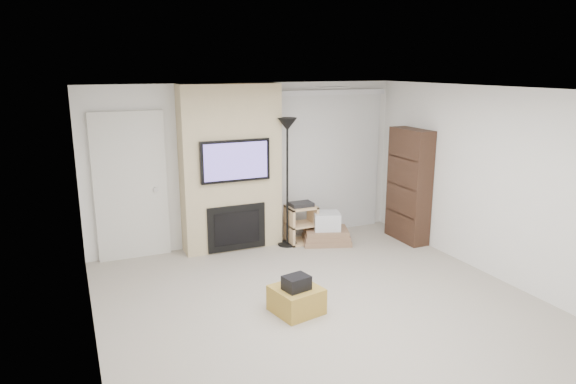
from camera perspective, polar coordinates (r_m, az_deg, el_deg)
name	(u,v)px	position (r m, az deg, el deg)	size (l,w,h in m)	color
floor	(330,312)	(6.06, 4.66, -13.17)	(5.00, 5.50, 0.00)	#AEA495
ceiling	(334,91)	(5.41, 5.18, 11.17)	(5.00, 5.50, 0.00)	white
wall_back	(249,164)	(8.06, -4.41, 3.11)	(5.00, 2.50, 0.00)	white
wall_front	(546,318)	(3.59, 26.72, -12.40)	(5.00, 2.50, 0.00)	white
wall_left	(87,237)	(4.97, -21.46, -4.68)	(5.50, 2.50, 0.00)	white
wall_right	(505,186)	(7.11, 22.93, 0.59)	(5.50, 2.50, 0.00)	white
hvac_vent	(332,87)	(6.30, 4.89, 11.52)	(0.35, 0.18, 0.01)	silver
ottoman	(296,300)	(5.99, 0.94, -11.87)	(0.50, 0.50, 0.30)	#A98433
black_bag	(296,283)	(5.84, 0.94, -10.05)	(0.28, 0.22, 0.16)	black
fireplace_wall	(231,169)	(7.76, -6.33, 2.54)	(1.50, 0.47, 2.50)	#CBB689
entry_door	(131,187)	(7.68, -17.06, 0.50)	(1.02, 0.11, 2.14)	silver
vertical_blinds	(329,157)	(8.57, 4.60, 3.90)	(1.98, 0.10, 2.37)	silver
floor_lamp	(287,146)	(7.75, -0.08, 5.12)	(0.30, 0.30, 2.00)	black
av_stand	(301,222)	(8.15, 1.47, -3.30)	(0.45, 0.38, 0.66)	#E3B984
box_stack	(326,231)	(8.20, 4.29, -4.36)	(0.88, 0.77, 0.50)	#926E52
bookshelf	(409,185)	(8.36, 13.30, 0.71)	(0.30, 0.80, 1.80)	black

